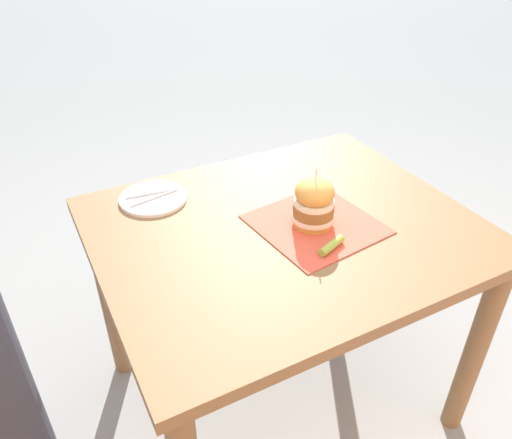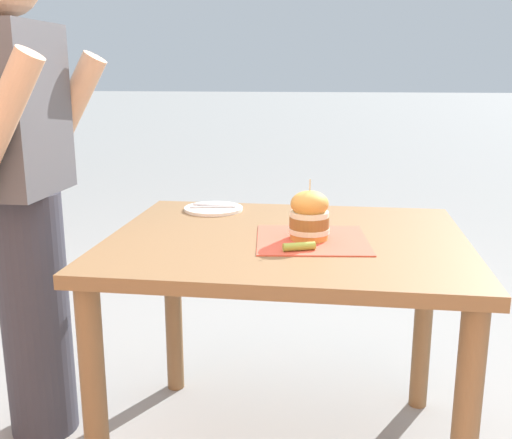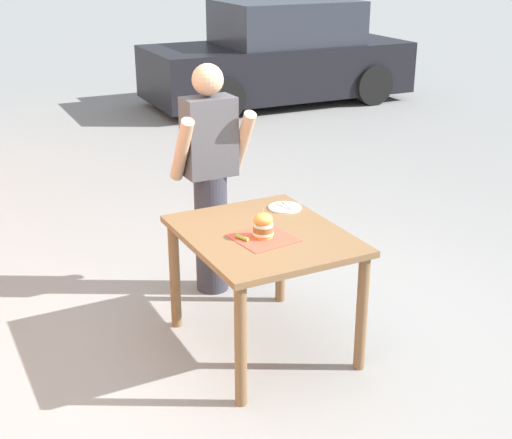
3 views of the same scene
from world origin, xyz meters
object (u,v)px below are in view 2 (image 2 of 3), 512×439
object	(u,v)px
sandwich	(309,215)
pickle_spear	(299,246)
side_plate_with_forks	(214,209)
diner_across_table	(26,197)
patio_table	(287,273)

from	to	relation	value
sandwich	pickle_spear	size ratio (longest dim) A/B	1.97
side_plate_with_forks	sandwich	bearing A→B (deg)	-133.87
diner_across_table	patio_table	bearing A→B (deg)	-92.84
patio_table	side_plate_with_forks	distance (m)	0.47
sandwich	diner_across_table	size ratio (longest dim) A/B	0.11
sandwich	side_plate_with_forks	bearing A→B (deg)	46.13
side_plate_with_forks	diner_across_table	xyz separation A→B (m)	(-0.28, 0.59, 0.08)
pickle_spear	diner_across_table	size ratio (longest dim) A/B	0.06
pickle_spear	side_plate_with_forks	world-z (taller)	pickle_spear
diner_across_table	sandwich	bearing A→B (deg)	-94.96
sandwich	pickle_spear	xyz separation A→B (m)	(-0.13, 0.02, -0.06)
patio_table	diner_across_table	size ratio (longest dim) A/B	0.66
diner_across_table	pickle_spear	bearing A→B (deg)	-102.66
sandwich	patio_table	bearing A→B (deg)	60.75
patio_table	diner_across_table	world-z (taller)	diner_across_table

